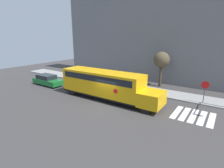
% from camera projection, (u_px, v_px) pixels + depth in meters
% --- Properties ---
extents(ground_plane, '(60.00, 60.00, 0.00)m').
position_uv_depth(ground_plane, '(107.00, 104.00, 17.83)').
color(ground_plane, '#3A3838').
extents(sidewalk_strip, '(44.00, 3.00, 0.15)m').
position_uv_depth(sidewalk_strip, '(136.00, 88.00, 23.00)').
color(sidewalk_strip, gray).
rests_on(sidewalk_strip, ground).
extents(building_backdrop, '(32.00, 4.00, 13.92)m').
position_uv_depth(building_backdrop, '(157.00, 34.00, 26.36)').
color(building_backdrop, slate).
rests_on(building_backdrop, ground).
extents(crosswalk_stripes, '(3.30, 3.20, 0.01)m').
position_uv_depth(crosswalk_stripes, '(193.00, 116.00, 15.18)').
color(crosswalk_stripes, white).
rests_on(crosswalk_stripes, ground).
extents(school_bus, '(11.59, 2.57, 3.05)m').
position_uv_depth(school_bus, '(105.00, 84.00, 18.81)').
color(school_bus, '#EAA80F').
rests_on(school_bus, ground).
extents(parked_car, '(4.63, 1.81, 1.48)m').
position_uv_depth(parked_car, '(47.00, 80.00, 24.53)').
color(parked_car, '#196B2D').
rests_on(parked_car, ground).
extents(stop_sign, '(0.74, 0.10, 2.43)m').
position_uv_depth(stop_sign, '(205.00, 89.00, 17.27)').
color(stop_sign, '#38383A').
rests_on(stop_sign, ground).
extents(tree_near_sidewalk, '(2.10, 2.10, 4.74)m').
position_uv_depth(tree_near_sidewalk, '(162.00, 60.00, 23.12)').
color(tree_near_sidewalk, '#423323').
rests_on(tree_near_sidewalk, ground).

